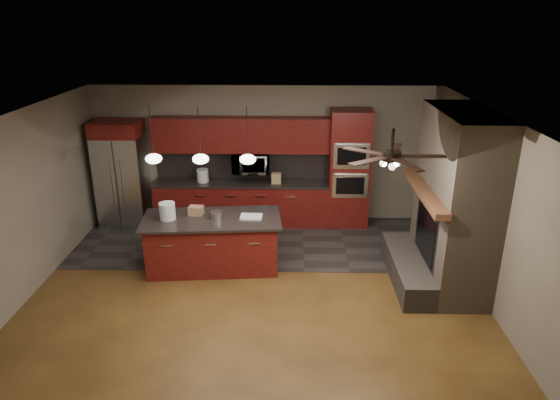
{
  "coord_description": "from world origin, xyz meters",
  "views": [
    {
      "loc": [
        0.54,
        -6.89,
        4.16
      ],
      "look_at": [
        0.36,
        0.6,
        1.31
      ],
      "focal_mm": 32.0,
      "sensor_mm": 36.0,
      "label": 1
    }
  ],
  "objects_px": {
    "paint_tray": "(251,217)",
    "microwave": "(251,162)",
    "cardboard_box": "(196,211)",
    "counter_box": "(276,178)",
    "kitchen_island": "(213,243)",
    "paint_can": "(217,215)",
    "counter_bucket": "(203,176)",
    "white_bucket": "(167,211)",
    "oven_tower": "(349,169)",
    "refrigerator": "(122,174)"
  },
  "relations": [
    {
      "from": "white_bucket",
      "to": "paint_can",
      "type": "xyz_separation_m",
      "value": [
        0.81,
        0.04,
        -0.08
      ]
    },
    {
      "from": "counter_bucket",
      "to": "white_bucket",
      "type": "bearing_deg",
      "value": -97.01
    },
    {
      "from": "paint_tray",
      "to": "microwave",
      "type": "bearing_deg",
      "value": 96.32
    },
    {
      "from": "paint_tray",
      "to": "counter_bucket",
      "type": "height_order",
      "value": "counter_bucket"
    },
    {
      "from": "refrigerator",
      "to": "paint_can",
      "type": "height_order",
      "value": "refrigerator"
    },
    {
      "from": "microwave",
      "to": "counter_bucket",
      "type": "relative_size",
      "value": 2.76
    },
    {
      "from": "kitchen_island",
      "to": "white_bucket",
      "type": "distance_m",
      "value": 0.94
    },
    {
      "from": "microwave",
      "to": "counter_bucket",
      "type": "xyz_separation_m",
      "value": [
        -0.98,
        -0.05,
        -0.27
      ]
    },
    {
      "from": "kitchen_island",
      "to": "paint_can",
      "type": "height_order",
      "value": "paint_can"
    },
    {
      "from": "counter_box",
      "to": "white_bucket",
      "type": "bearing_deg",
      "value": -130.51
    },
    {
      "from": "oven_tower",
      "to": "refrigerator",
      "type": "xyz_separation_m",
      "value": [
        -4.58,
        -0.07,
        -0.11
      ]
    },
    {
      "from": "oven_tower",
      "to": "cardboard_box",
      "type": "xyz_separation_m",
      "value": [
        -2.77,
        -1.8,
        -0.2
      ]
    },
    {
      "from": "cardboard_box",
      "to": "microwave",
      "type": "bearing_deg",
      "value": 73.79
    },
    {
      "from": "microwave",
      "to": "paint_can",
      "type": "xyz_separation_m",
      "value": [
        -0.42,
        -2.02,
        -0.32
      ]
    },
    {
      "from": "white_bucket",
      "to": "paint_can",
      "type": "bearing_deg",
      "value": 2.65
    },
    {
      "from": "refrigerator",
      "to": "white_bucket",
      "type": "relative_size",
      "value": 7.57
    },
    {
      "from": "paint_can",
      "to": "counter_bucket",
      "type": "relative_size",
      "value": 0.73
    },
    {
      "from": "white_bucket",
      "to": "cardboard_box",
      "type": "distance_m",
      "value": 0.48
    },
    {
      "from": "paint_can",
      "to": "counter_box",
      "type": "height_order",
      "value": "counter_box"
    },
    {
      "from": "cardboard_box",
      "to": "counter_box",
      "type": "xyz_separation_m",
      "value": [
        1.31,
        1.76,
        0.01
      ]
    },
    {
      "from": "paint_can",
      "to": "paint_tray",
      "type": "distance_m",
      "value": 0.58
    },
    {
      "from": "refrigerator",
      "to": "microwave",
      "type": "bearing_deg",
      "value": 2.88
    },
    {
      "from": "oven_tower",
      "to": "counter_bucket",
      "type": "distance_m",
      "value": 2.96
    },
    {
      "from": "white_bucket",
      "to": "cardboard_box",
      "type": "height_order",
      "value": "white_bucket"
    },
    {
      "from": "microwave",
      "to": "counter_bucket",
      "type": "bearing_deg",
      "value": -177.08
    },
    {
      "from": "kitchen_island",
      "to": "counter_bucket",
      "type": "xyz_separation_m",
      "value": [
        -0.47,
        1.94,
        0.57
      ]
    },
    {
      "from": "oven_tower",
      "to": "counter_box",
      "type": "relative_size",
      "value": 11.21
    },
    {
      "from": "white_bucket",
      "to": "paint_can",
      "type": "height_order",
      "value": "white_bucket"
    },
    {
      "from": "paint_tray",
      "to": "counter_bucket",
      "type": "xyz_separation_m",
      "value": [
        -1.13,
        1.91,
        0.09
      ]
    },
    {
      "from": "microwave",
      "to": "counter_box",
      "type": "distance_m",
      "value": 0.6
    },
    {
      "from": "paint_tray",
      "to": "cardboard_box",
      "type": "height_order",
      "value": "cardboard_box"
    },
    {
      "from": "refrigerator",
      "to": "paint_tray",
      "type": "xyz_separation_m",
      "value": [
        2.76,
        -1.83,
        -0.14
      ]
    },
    {
      "from": "oven_tower",
      "to": "counter_bucket",
      "type": "bearing_deg",
      "value": 179.86
    },
    {
      "from": "counter_bucket",
      "to": "counter_box",
      "type": "height_order",
      "value": "counter_bucket"
    },
    {
      "from": "counter_bucket",
      "to": "microwave",
      "type": "bearing_deg",
      "value": 2.92
    },
    {
      "from": "oven_tower",
      "to": "refrigerator",
      "type": "distance_m",
      "value": 4.58
    },
    {
      "from": "oven_tower",
      "to": "microwave",
      "type": "relative_size",
      "value": 3.25
    },
    {
      "from": "counter_box",
      "to": "oven_tower",
      "type": "bearing_deg",
      "value": 2.92
    },
    {
      "from": "paint_tray",
      "to": "white_bucket",
      "type": "bearing_deg",
      "value": -174.34
    },
    {
      "from": "cardboard_box",
      "to": "counter_box",
      "type": "distance_m",
      "value": 2.19
    },
    {
      "from": "cardboard_box",
      "to": "counter_box",
      "type": "height_order",
      "value": "counter_box"
    },
    {
      "from": "oven_tower",
      "to": "paint_can",
      "type": "bearing_deg",
      "value": -140.72
    },
    {
      "from": "kitchen_island",
      "to": "white_bucket",
      "type": "relative_size",
      "value": 8.36
    },
    {
      "from": "kitchen_island",
      "to": "counter_box",
      "type": "distance_m",
      "value": 2.22
    },
    {
      "from": "microwave",
      "to": "paint_can",
      "type": "bearing_deg",
      "value": -101.76
    },
    {
      "from": "kitchen_island",
      "to": "paint_tray",
      "type": "relative_size",
      "value": 6.61
    },
    {
      "from": "kitchen_island",
      "to": "white_bucket",
      "type": "bearing_deg",
      "value": 179.81
    },
    {
      "from": "refrigerator",
      "to": "cardboard_box",
      "type": "bearing_deg",
      "value": -43.54
    },
    {
      "from": "oven_tower",
      "to": "counter_bucket",
      "type": "height_order",
      "value": "oven_tower"
    },
    {
      "from": "counter_bucket",
      "to": "kitchen_island",
      "type": "bearing_deg",
      "value": -76.37
    }
  ]
}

